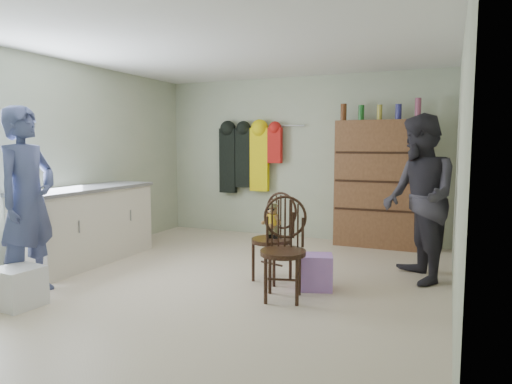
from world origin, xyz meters
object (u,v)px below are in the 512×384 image
at_px(chair_far, 284,244).
at_px(dresser, 379,183).
at_px(counter, 87,224).
at_px(chair_front, 274,230).

height_order(chair_far, dresser, dresser).
xyz_separation_m(counter, chair_front, (2.42, 0.20, 0.08)).
height_order(chair_front, dresser, dresser).
bearing_deg(chair_front, counter, -158.60).
distance_m(counter, chair_far, 2.72).
relative_size(chair_front, dresser, 0.46).
bearing_deg(dresser, chair_front, -110.41).
bearing_deg(dresser, chair_far, -100.76).
xyz_separation_m(counter, chair_far, (2.70, -0.31, 0.05)).
bearing_deg(counter, dresser, 35.69).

